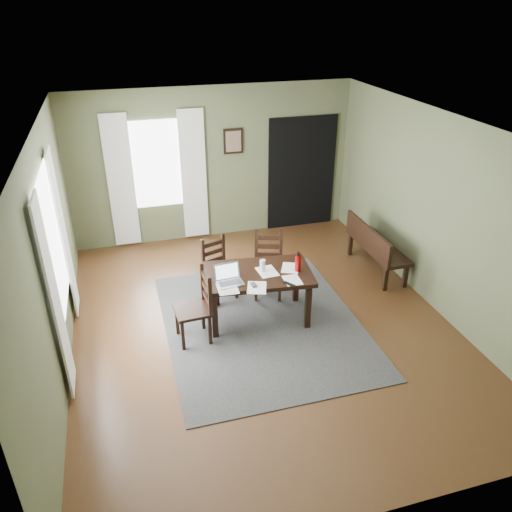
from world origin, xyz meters
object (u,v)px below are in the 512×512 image
object	(u,v)px
dining_table	(258,278)
water_bottle	(298,262)
chair_end	(196,307)
chair_back_left	(219,269)
chair_back_right	(268,265)
laptop	(228,278)
bench	(374,244)

from	to	relation	value
dining_table	water_bottle	xyz separation A→B (m)	(0.53, -0.10, 0.22)
chair_end	chair_back_left	bearing A→B (deg)	148.60
chair_back_left	chair_back_right	world-z (taller)	chair_back_right
chair_end	chair_back_left	size ratio (longest dim) A/B	1.08
laptop	chair_back_left	bearing A→B (deg)	82.34
chair_end	laptop	size ratio (longest dim) A/B	2.76
chair_back_right	laptop	world-z (taller)	chair_back_right
bench	water_bottle	bearing A→B (deg)	118.40
chair_back_right	water_bottle	bearing A→B (deg)	-55.80
chair_back_left	water_bottle	size ratio (longest dim) A/B	3.31
dining_table	chair_end	xyz separation A→B (m)	(-0.88, -0.24, -0.15)
chair_back_left	water_bottle	bearing A→B (deg)	-61.56
dining_table	bench	size ratio (longest dim) A/B	1.07
chair_back_right	water_bottle	xyz separation A→B (m)	(0.20, -0.68, 0.38)
chair_end	bench	xyz separation A→B (m)	(3.05, 1.02, -0.01)
bench	dining_table	bearing A→B (deg)	109.82
laptop	water_bottle	world-z (taller)	water_bottle
chair_end	chair_back_right	bearing A→B (deg)	119.99
chair_end	chair_back_right	size ratio (longest dim) A/B	1.02
dining_table	laptop	distance (m)	0.47
chair_end	water_bottle	size ratio (longest dim) A/B	3.58
chair_end	bench	bearing A→B (deg)	104.58
chair_end	chair_back_left	distance (m)	1.07
dining_table	laptop	xyz separation A→B (m)	(-0.43, -0.13, 0.15)
dining_table	chair_end	world-z (taller)	chair_end
bench	laptop	size ratio (longest dim) A/B	3.93
dining_table	chair_back_right	world-z (taller)	chair_back_right
chair_back_right	chair_back_left	bearing A→B (deg)	-172.48
water_bottle	bench	bearing A→B (deg)	28.40
bench	laptop	distance (m)	2.77
water_bottle	chair_back_left	bearing A→B (deg)	138.41
chair_back_left	laptop	world-z (taller)	laptop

